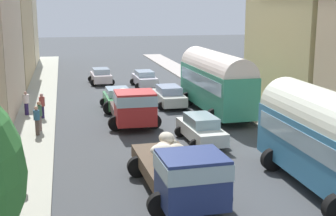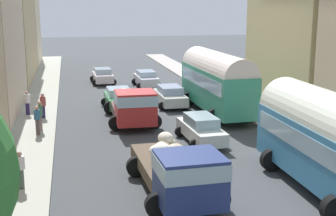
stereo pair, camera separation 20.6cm
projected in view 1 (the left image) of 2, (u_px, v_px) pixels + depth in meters
The scene contains 20 objects.
ground_plane at pixel (141, 108), 33.97m from camera, with size 154.00×154.00×0.00m, color #424549.
sidewalk_left at pixel (37, 112), 32.42m from camera, with size 2.50×70.00×0.14m, color #ACAD9E.
sidewalk_right at pixel (236, 102), 35.48m from camera, with size 2.50×70.00×0.14m, color #B1A8A0.
building_left_3 at pixel (1, 28), 45.05m from camera, with size 5.70×14.74×10.14m.
building_left_4 at pixel (15, 23), 57.42m from camera, with size 4.82×9.54×10.10m.
building_right_2 at pixel (305, 31), 32.11m from camera, with size 5.28×10.05×10.96m.
parked_bus_0 at pixel (330, 138), 18.42m from camera, with size 3.40×8.50×3.99m.
parked_bus_1 at pixel (216, 79), 31.74m from camera, with size 3.36×9.32×4.20m.
cargo_truck_0 at pixel (180, 170), 17.77m from camera, with size 3.28×6.93×2.25m.
cargo_truck_1 at pixel (132, 105), 28.89m from camera, with size 3.23×7.29×2.34m.
car_0 at pixel (118, 99), 33.34m from camera, with size 2.39×3.93×1.52m.
car_1 at pixel (101, 76), 44.03m from camera, with size 2.32×3.87×1.45m.
car_2 at pixel (201, 129), 25.28m from camera, with size 2.28×4.36×1.49m.
car_3 at pixel (169, 96), 34.42m from camera, with size 2.36×4.36×1.48m.
car_4 at pixel (144, 79), 42.30m from camera, with size 2.31×4.21×1.47m.
pedestrian_0 at pixel (37, 120), 26.17m from camera, with size 0.43×0.43×1.79m.
pedestrian_1 at pixel (39, 115), 27.01m from camera, with size 0.36×0.36×1.88m.
pedestrian_2 at pixel (42, 105), 30.10m from camera, with size 0.45×0.45×1.75m.
pedestrian_3 at pixel (26, 103), 30.98m from camera, with size 0.53×0.53×1.72m.
pedestrian_4 at pixel (21, 169), 18.51m from camera, with size 0.49×0.49×1.67m.
Camera 1 is at (-5.30, -5.80, 7.31)m, focal length 50.37 mm.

